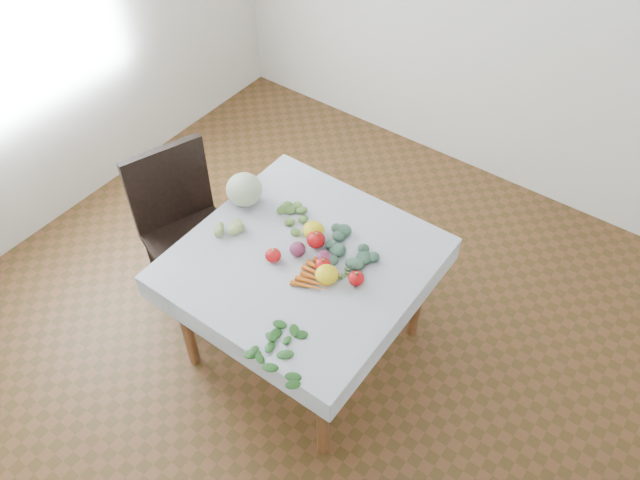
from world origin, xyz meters
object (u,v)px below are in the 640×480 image
(table, at_px, (303,271))
(chair, at_px, (183,221))
(cabbage, at_px, (244,190))
(carrot_bunch, at_px, (320,277))
(heirloom_back, at_px, (314,230))

(table, bearing_deg, chair, -176.38)
(table, height_order, cabbage, cabbage)
(carrot_bunch, bearing_deg, table, 157.34)
(table, bearing_deg, heirloom_back, 106.77)
(cabbage, distance_m, carrot_bunch, 0.66)
(chair, distance_m, carrot_bunch, 0.96)
(table, xyz_separation_m, cabbage, (-0.48, 0.13, 0.19))
(cabbage, xyz_separation_m, carrot_bunch, (0.63, -0.20, -0.07))
(table, xyz_separation_m, carrot_bunch, (0.15, -0.06, 0.12))
(chair, xyz_separation_m, carrot_bunch, (0.94, -0.01, 0.20))
(chair, height_order, carrot_bunch, chair)
(heirloom_back, height_order, carrot_bunch, heirloom_back)
(cabbage, distance_m, heirloom_back, 0.44)
(carrot_bunch, bearing_deg, chair, 179.35)
(cabbage, bearing_deg, heirloom_back, 1.71)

